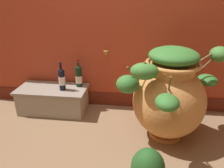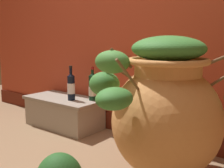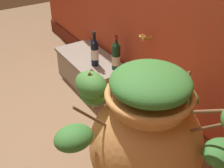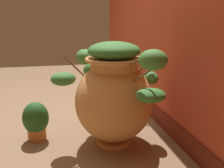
# 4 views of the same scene
# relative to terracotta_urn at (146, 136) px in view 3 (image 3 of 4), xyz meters

# --- Properties ---
(ground_plane) EXTENTS (7.00, 7.00, 0.00)m
(ground_plane) POSITION_rel_terracotta_urn_xyz_m (-0.63, -0.54, -0.46)
(ground_plane) COLOR #896B4C
(terracotta_urn) EXTENTS (1.02, 0.95, 0.91)m
(terracotta_urn) POSITION_rel_terracotta_urn_xyz_m (0.00, 0.00, 0.00)
(terracotta_urn) COLOR #D68E4C
(terracotta_urn) RESTS_ON ground_plane
(stone_ledge) EXTENTS (0.82, 0.41, 0.30)m
(stone_ledge) POSITION_rel_terracotta_urn_xyz_m (-1.30, 0.34, -0.29)
(stone_ledge) COLOR #9E9384
(stone_ledge) RESTS_ON ground_plane
(wine_bottle_left) EXTENTS (0.07, 0.07, 0.33)m
(wine_bottle_left) POSITION_rel_terracotta_urn_xyz_m (-1.15, 0.31, -0.02)
(wine_bottle_left) COLOR black
(wine_bottle_left) RESTS_ON stone_ledge
(wine_bottle_middle) EXTENTS (0.08, 0.08, 0.32)m
(wine_bottle_middle) POSITION_rel_terracotta_urn_xyz_m (-0.99, 0.44, -0.02)
(wine_bottle_middle) COLOR black
(wine_bottle_middle) RESTS_ON stone_ledge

